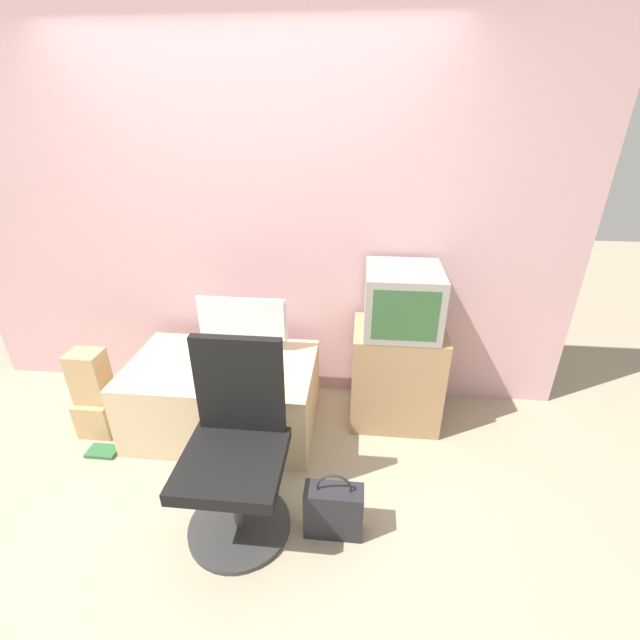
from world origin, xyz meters
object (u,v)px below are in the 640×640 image
object	(u,v)px
keyboard	(227,372)
cardboard_box_lower	(100,414)
handbag	(334,510)
book	(103,451)
office_chair	(236,454)
main_monitor	(242,324)
crt_tv	(402,300)
mouse	(259,374)

from	to	relation	value
keyboard	cardboard_box_lower	distance (m)	1.01
handbag	book	xyz separation A→B (m)	(-1.53, 0.42, -0.14)
office_chair	book	world-z (taller)	office_chair
handbag	keyboard	bearing A→B (deg)	137.57
main_monitor	office_chair	xyz separation A→B (m)	(0.19, -0.93, -0.26)
main_monitor	cardboard_box_lower	bearing A→B (deg)	-161.83
cardboard_box_lower	handbag	xyz separation A→B (m)	(1.66, -0.65, 0.03)
main_monitor	office_chair	bearing A→B (deg)	-78.15
main_monitor	crt_tv	size ratio (longest dim) A/B	1.24
handbag	cardboard_box_lower	bearing A→B (deg)	158.54
crt_tv	cardboard_box_lower	distance (m)	2.19
handbag	book	world-z (taller)	handbag
mouse	keyboard	bearing A→B (deg)	176.73
mouse	handbag	world-z (taller)	mouse
office_chair	handbag	world-z (taller)	office_chair
keyboard	crt_tv	size ratio (longest dim) A/B	0.58
main_monitor	mouse	size ratio (longest dim) A/B	9.36
keyboard	cardboard_box_lower	world-z (taller)	keyboard
crt_tv	office_chair	xyz separation A→B (m)	(-0.86, -0.96, -0.47)
mouse	crt_tv	xyz separation A→B (m)	(0.88, 0.34, 0.40)
handbag	crt_tv	bearing A→B (deg)	70.26
keyboard	book	world-z (taller)	keyboard
mouse	office_chair	distance (m)	0.62
keyboard	crt_tv	bearing A→B (deg)	16.66
cardboard_box_lower	keyboard	bearing A→B (deg)	1.08
keyboard	crt_tv	xyz separation A→B (m)	(1.09, 0.33, 0.40)
cardboard_box_lower	book	world-z (taller)	cardboard_box_lower
main_monitor	mouse	distance (m)	0.40
mouse	cardboard_box_lower	size ratio (longest dim) A/B	0.25
main_monitor	crt_tv	distance (m)	1.07
main_monitor	office_chair	distance (m)	0.98
office_chair	cardboard_box_lower	size ratio (longest dim) A/B	4.08
keyboard	mouse	world-z (taller)	mouse
main_monitor	handbag	xyz separation A→B (m)	(0.69, -0.97, -0.55)
mouse	cardboard_box_lower	world-z (taller)	mouse
keyboard	mouse	bearing A→B (deg)	-3.27
crt_tv	office_chair	bearing A→B (deg)	-131.85
keyboard	handbag	world-z (taller)	keyboard
mouse	handbag	bearing A→B (deg)	-51.74
mouse	cardboard_box_lower	bearing A→B (deg)	-179.74
keyboard	handbag	distance (m)	1.06
main_monitor	keyboard	size ratio (longest dim) A/B	2.13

